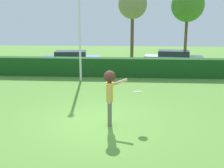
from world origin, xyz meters
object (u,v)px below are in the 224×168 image
Objects in this scene: parked_car_blue at (71,59)px; person at (110,90)px; frisbee at (138,92)px; parked_car_silver at (173,58)px; maple_tree at (133,5)px; lamppost at (80,28)px; willow_tree at (188,6)px.

person is at bearing -71.26° from parked_car_blue.
frisbee is 12.15m from parked_car_silver.
lamppost is at bearing -110.52° from maple_tree.
parked_car_silver is (2.84, 11.81, -0.40)m from frisbee.
parked_car_blue is 7.56m from parked_car_silver.
frisbee is 0.06× the size of parked_car_silver.
person is 7.39m from lamppost.
willow_tree reaches higher than person.
parked_car_silver is 5.14m from willow_tree.
lamppost is 0.90× the size of willow_tree.
maple_tree is (-3.09, 2.48, 3.95)m from parked_car_silver.
person reaches higher than parked_car_blue.
maple_tree is (0.64, 14.52, 3.45)m from person.
lamppost is 1.22× the size of parked_car_blue.
lamppost reaches higher than person.
person is 0.41× the size of parked_car_silver.
parked_car_silver is (3.72, 12.04, -0.50)m from person.
parked_car_silver is 5.59m from maple_tree.
person is 0.30× the size of willow_tree.
willow_tree is at bearing 65.42° from parked_car_silver.
person is 0.92m from frisbee.
willow_tree is at bearing 48.30° from lamppost.
person is 0.31× the size of maple_tree.
parked_car_silver is at bearing 41.22° from lamppost.
parked_car_blue is 6.81m from maple_tree.
frisbee is at bearing -89.00° from maple_tree.
frisbee is at bearing -64.50° from lamppost.
lamppost is 5.16m from parked_car_blue.
frisbee is at bearing -66.86° from parked_car_blue.
person is 6.51× the size of frisbee.
person reaches higher than frisbee.
person is 12.62m from parked_car_silver.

